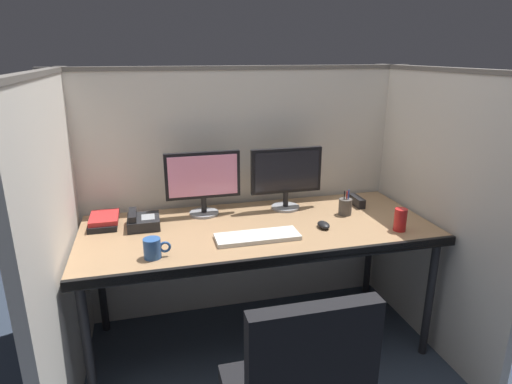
# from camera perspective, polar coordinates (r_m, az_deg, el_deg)

# --- Properties ---
(ground_plane) EXTENTS (8.00, 8.00, 0.00)m
(ground_plane) POSITION_cam_1_polar(r_m,az_deg,el_deg) (2.53, 2.13, -22.78)
(ground_plane) COLOR #2D3847
(cubicle_partition_rear) EXTENTS (2.21, 0.06, 1.57)m
(cubicle_partition_rear) POSITION_cam_1_polar(r_m,az_deg,el_deg) (2.78, -2.02, -0.14)
(cubicle_partition_rear) COLOR beige
(cubicle_partition_rear) RESTS_ON ground
(cubicle_partition_left) EXTENTS (0.06, 1.41, 1.57)m
(cubicle_partition_left) POSITION_cam_1_polar(r_m,az_deg,el_deg) (2.25, -24.44, -6.22)
(cubicle_partition_left) COLOR beige
(cubicle_partition_left) RESTS_ON ground
(cubicle_partition_right) EXTENTS (0.06, 1.41, 1.57)m
(cubicle_partition_right) POSITION_cam_1_polar(r_m,az_deg,el_deg) (2.70, 21.76, -1.98)
(cubicle_partition_right) COLOR beige
(cubicle_partition_right) RESTS_ON ground
(desk) EXTENTS (1.90, 0.80, 0.74)m
(desk) POSITION_cam_1_polar(r_m,az_deg,el_deg) (2.40, 0.37, -5.67)
(desk) COLOR #997551
(desk) RESTS_ON ground
(monitor_left) EXTENTS (0.43, 0.17, 0.37)m
(monitor_left) POSITION_cam_1_polar(r_m,az_deg,el_deg) (2.50, -6.98, 1.69)
(monitor_left) COLOR gray
(monitor_left) RESTS_ON desk
(monitor_right) EXTENTS (0.43, 0.17, 0.37)m
(monitor_right) POSITION_cam_1_polar(r_m,az_deg,el_deg) (2.59, 4.00, 2.33)
(monitor_right) COLOR gray
(monitor_right) RESTS_ON desk
(keyboard_main) EXTENTS (0.43, 0.15, 0.02)m
(keyboard_main) POSITION_cam_1_polar(r_m,az_deg,el_deg) (2.23, 0.19, -5.88)
(keyboard_main) COLOR silver
(keyboard_main) RESTS_ON desk
(computer_mouse) EXTENTS (0.06, 0.10, 0.04)m
(computer_mouse) POSITION_cam_1_polar(r_m,az_deg,el_deg) (2.38, 8.85, -4.29)
(computer_mouse) COLOR black
(computer_mouse) RESTS_ON desk
(soda_can) EXTENTS (0.07, 0.07, 0.12)m
(soda_can) POSITION_cam_1_polar(r_m,az_deg,el_deg) (2.43, 18.41, -3.47)
(soda_can) COLOR red
(soda_can) RESTS_ON desk
(coffee_mug) EXTENTS (0.13, 0.08, 0.09)m
(coffee_mug) POSITION_cam_1_polar(r_m,az_deg,el_deg) (2.07, -13.37, -7.19)
(coffee_mug) COLOR #264C8C
(coffee_mug) RESTS_ON desk
(pen_cup) EXTENTS (0.08, 0.08, 0.15)m
(pen_cup) POSITION_cam_1_polar(r_m,az_deg,el_deg) (2.59, 11.63, -1.89)
(pen_cup) COLOR #4C4742
(pen_cup) RESTS_ON desk
(desk_phone) EXTENTS (0.17, 0.19, 0.09)m
(desk_phone) POSITION_cam_1_polar(r_m,az_deg,el_deg) (2.44, -14.67, -3.71)
(desk_phone) COLOR black
(desk_phone) RESTS_ON desk
(book_stack) EXTENTS (0.16, 0.22, 0.06)m
(book_stack) POSITION_cam_1_polar(r_m,az_deg,el_deg) (2.52, -19.35, -3.60)
(book_stack) COLOR black
(book_stack) RESTS_ON desk
(red_stapler) EXTENTS (0.04, 0.15, 0.06)m
(red_stapler) POSITION_cam_1_polar(r_m,az_deg,el_deg) (2.77, 13.09, -1.17)
(red_stapler) COLOR black
(red_stapler) RESTS_ON desk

